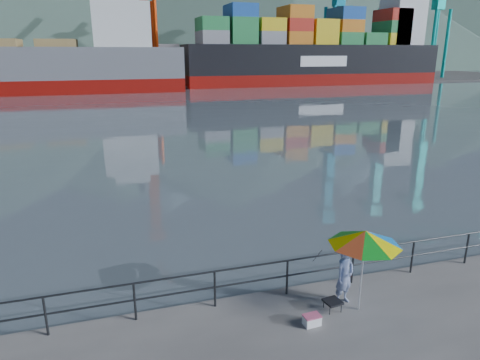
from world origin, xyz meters
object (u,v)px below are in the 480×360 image
Objects in this scene: beach_umbrella at (365,238)px; container_ship at (321,54)px; cooler_bag at (312,321)px; bulk_carrier at (27,66)px; fisherman at (345,276)px.

container_ship reaches higher than beach_umbrella.
bulk_carrier is at bearing 99.35° from cooler_bag.
fisherman reaches higher than cooler_bag.
fisherman is at bearing 24.20° from cooler_bag.
beach_umbrella is 0.04× the size of container_ship.
container_ship is at bearing 5.16° from bulk_carrier.
bulk_carrier is at bearing 104.20° from beach_umbrella.
cooler_bag is 0.01× the size of bulk_carrier.
beach_umbrella reaches higher than cooler_bag.
container_ship reaches higher than bulk_carrier.
bulk_carrier is 54.90m from container_ship.
fisherman is 1.52m from cooler_bag.
beach_umbrella reaches higher than fisherman.
cooler_bag is at bearing -171.69° from fisherman.
cooler_bag is 71.55m from bulk_carrier.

